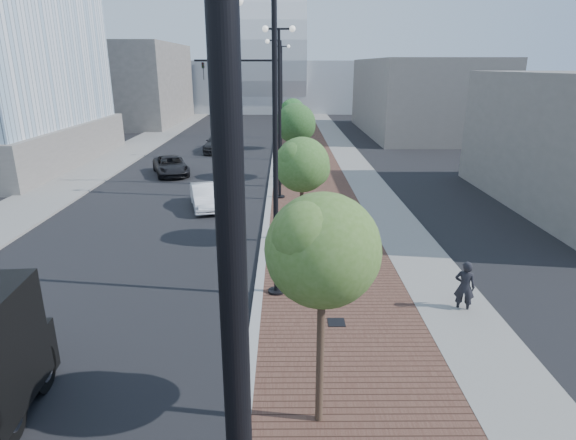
{
  "coord_description": "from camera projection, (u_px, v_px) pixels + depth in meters",
  "views": [
    {
      "loc": [
        0.88,
        -4.36,
        7.34
      ],
      "look_at": [
        1.0,
        12.0,
        2.0
      ],
      "focal_mm": 29.67,
      "sensor_mm": 36.0,
      "label": 1
    }
  ],
  "objects": [
    {
      "name": "utility_cover_2",
      "position": [
        314.0,
        212.0,
        24.45
      ],
      "size": [
        0.5,
        0.5,
        0.02
      ],
      "primitive_type": "cube",
      "color": "black",
      "rests_on": "sidewalk"
    },
    {
      "name": "commercial_block_nw",
      "position": [
        124.0,
        84.0,
        61.76
      ],
      "size": [
        14.0,
        20.0,
        10.0
      ],
      "primitive_type": "cube",
      "color": "#5E5954",
      "rests_on": "ground"
    },
    {
      "name": "streetlight_4",
      "position": [
        282.0,
        91.0,
        48.65
      ],
      "size": [
        1.72,
        0.56,
        9.28
      ],
      "color": "black",
      "rests_on": "ground"
    },
    {
      "name": "streetlight_1",
      "position": [
        272.0,
        168.0,
        14.57
      ],
      "size": [
        1.44,
        0.56,
        9.21
      ],
      "color": "black",
      "rests_on": "ground"
    },
    {
      "name": "streetlight_2",
      "position": [
        279.0,
        114.0,
        25.83
      ],
      "size": [
        1.72,
        0.56,
        9.28
      ],
      "color": "black",
      "rests_on": "ground"
    },
    {
      "name": "tree_1",
      "position": [
        303.0,
        165.0,
        19.65
      ],
      "size": [
        2.35,
        2.29,
        4.57
      ],
      "color": "#382619",
      "rests_on": "ground"
    },
    {
      "name": "pedestrian",
      "position": [
        465.0,
        287.0,
        14.62
      ],
      "size": [
        0.72,
        0.61,
        1.69
      ],
      "primitive_type": "imported",
      "rotation": [
        0.0,
        0.0,
        2.75
      ],
      "color": "black",
      "rests_on": "ground"
    },
    {
      "name": "west_sidewalk",
      "position": [
        136.0,
        147.0,
        44.33
      ],
      "size": [
        4.0,
        140.0,
        0.12
      ],
      "primitive_type": "cube",
      "color": "slate",
      "rests_on": "ground"
    },
    {
      "name": "streetlight_3",
      "position": [
        279.0,
        105.0,
        37.39
      ],
      "size": [
        1.44,
        0.56,
        9.21
      ],
      "color": "black",
      "rests_on": "ground"
    },
    {
      "name": "commercial_block_ne",
      "position": [
        420.0,
        97.0,
        52.81
      ],
      "size": [
        12.0,
        22.0,
        8.0
      ],
      "primitive_type": "cube",
      "color": "#68635D",
      "rests_on": "ground"
    },
    {
      "name": "white_sedan",
      "position": [
        205.0,
        196.0,
        25.47
      ],
      "size": [
        2.3,
        4.11,
        1.28
      ],
      "primitive_type": "imported",
      "rotation": [
        0.0,
        0.0,
        0.26
      ],
      "color": "white",
      "rests_on": "ground"
    },
    {
      "name": "tree_0",
      "position": [
        325.0,
        251.0,
        9.01
      ],
      "size": [
        2.29,
        2.22,
        5.12
      ],
      "color": "#382619",
      "rests_on": "ground"
    },
    {
      "name": "convention_center",
      "position": [
        268.0,
        73.0,
        85.34
      ],
      "size": [
        50.0,
        30.0,
        50.0
      ],
      "color": "#B2B7BD",
      "rests_on": "ground"
    },
    {
      "name": "tree_2",
      "position": [
        296.0,
        124.0,
        30.96
      ],
      "size": [
        2.62,
        2.62,
        5.03
      ],
      "color": "#382619",
      "rests_on": "ground"
    },
    {
      "name": "dark_car_mid",
      "position": [
        171.0,
        166.0,
        33.29
      ],
      "size": [
        3.58,
        5.05,
        1.28
      ],
      "primitive_type": "imported",
      "rotation": [
        0.0,
        0.0,
        0.35
      ],
      "color": "black",
      "rests_on": "ground"
    },
    {
      "name": "traffic_mast",
      "position": [
        265.0,
        106.0,
        28.63
      ],
      "size": [
        5.09,
        0.2,
        8.0
      ],
      "color": "black",
      "rests_on": "ground"
    },
    {
      "name": "dark_car_far",
      "position": [
        220.0,
        143.0,
        42.26
      ],
      "size": [
        2.52,
        5.48,
        1.55
      ],
      "primitive_type": "imported",
      "rotation": [
        0.0,
        0.0,
        -0.07
      ],
      "color": "black",
      "rests_on": "ground"
    },
    {
      "name": "utility_cover_1",
      "position": [
        336.0,
        322.0,
        13.99
      ],
      "size": [
        0.5,
        0.5,
        0.02
      ],
      "primitive_type": "cube",
      "color": "black",
      "rests_on": "sidewalk"
    },
    {
      "name": "curb",
      "position": [
        275.0,
        147.0,
        44.42
      ],
      "size": [
        0.3,
        140.0,
        0.14
      ],
      "primitive_type": "cube",
      "color": "gray",
      "rests_on": "ground"
    },
    {
      "name": "concrete_strip",
      "position": [
        341.0,
        147.0,
        44.46
      ],
      "size": [
        2.4,
        140.0,
        0.13
      ],
      "primitive_type": "cube",
      "color": "slate",
      "rests_on": "ground"
    },
    {
      "name": "sidewalk",
      "position": [
        313.0,
        147.0,
        44.44
      ],
      "size": [
        7.0,
        140.0,
        0.12
      ],
      "primitive_type": "cube",
      "color": "#4C2D23",
      "rests_on": "ground"
    },
    {
      "name": "tree_3",
      "position": [
        293.0,
        111.0,
        42.45
      ],
      "size": [
        2.27,
        2.2,
        4.55
      ],
      "color": "#382619",
      "rests_on": "ground"
    }
  ]
}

